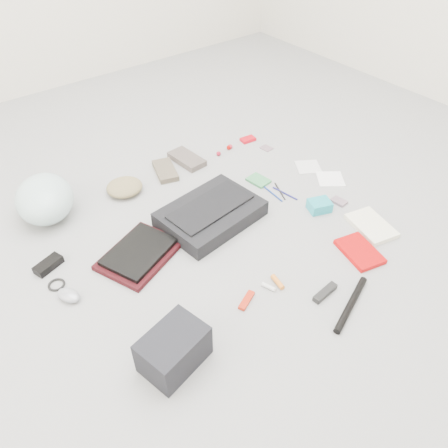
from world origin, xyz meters
TOP-DOWN VIEW (x-y plane):
  - ground_plane at (0.00, 0.00)m, footprint 4.00×4.00m
  - messenger_bag at (0.00, 0.11)m, footprint 0.49×0.38m
  - bag_flap at (0.00, 0.11)m, footprint 0.42×0.23m
  - laptop_sleeve at (-0.39, 0.10)m, footprint 0.40×0.36m
  - laptop at (-0.39, 0.10)m, footprint 0.35×0.30m
  - bike_helmet at (-0.59, 0.62)m, footprint 0.36×0.40m
  - beanie at (-0.21, 0.56)m, footprint 0.23×0.22m
  - mitten_left at (0.04, 0.58)m, footprint 0.16×0.22m
  - mitten_right at (0.20, 0.60)m, footprint 0.13×0.23m
  - power_brick at (-0.72, 0.28)m, footprint 0.13×0.09m
  - cable_coil at (-0.74, 0.17)m, footprint 0.08×0.08m
  - mouse at (-0.72, 0.07)m, footprint 0.10×0.12m
  - camera_bag at (-0.55, -0.42)m, footprint 0.25×0.20m
  - multitool at (-0.18, -0.37)m, footprint 0.10×0.06m
  - toiletry_tube_white at (-0.07, -0.38)m, footprint 0.04×0.06m
  - toiletry_tube_orange at (-0.02, -0.38)m, footprint 0.03×0.08m
  - u_lock at (0.09, -0.54)m, footprint 0.12×0.04m
  - bike_pump at (0.12, -0.64)m, footprint 0.29×0.13m
  - book_red at (0.38, -0.48)m, footprint 0.18×0.23m
  - book_white at (0.56, -0.40)m, footprint 0.20×0.25m
  - notepad at (0.39, 0.20)m, footprint 0.10×0.12m
  - pen_blue at (0.37, 0.07)m, footprint 0.02×0.15m
  - pen_black at (0.42, 0.06)m, footprint 0.06×0.14m
  - pen_navy at (0.43, 0.03)m, footprint 0.03×0.15m
  - accordion_wallet at (0.47, -0.16)m, footprint 0.13×0.11m
  - card_deck at (0.59, -0.18)m, footprint 0.06×0.08m
  - napkin_top at (0.69, 0.13)m, footprint 0.18×0.18m
  - napkin_bottom at (0.70, -0.02)m, footprint 0.19×0.19m
  - lollipop_a at (0.38, 0.53)m, footprint 0.03×0.03m
  - lollipop_b at (0.46, 0.55)m, footprint 0.03×0.03m
  - lollipop_c at (0.47, 0.55)m, footprint 0.04×0.04m
  - altoids_tin at (0.62, 0.56)m, footprint 0.09×0.06m
  - stamp_sheet at (0.65, 0.42)m, footprint 0.06×0.07m

SIDE VIEW (x-z plane):
  - ground_plane at x=0.00m, z-range 0.00..0.00m
  - stamp_sheet at x=0.65m, z-range 0.00..0.00m
  - napkin_top at x=0.69m, z-range 0.00..0.01m
  - napkin_bottom at x=0.70m, z-range 0.00..0.01m
  - pen_black at x=0.42m, z-range 0.00..0.01m
  - pen_blue at x=0.37m, z-range 0.00..0.01m
  - pen_navy at x=0.43m, z-range 0.00..0.01m
  - cable_coil at x=-0.74m, z-range 0.00..0.01m
  - notepad at x=0.39m, z-range 0.00..0.01m
  - card_deck at x=0.59m, z-range 0.00..0.01m
  - multitool at x=-0.18m, z-range 0.00..0.02m
  - toiletry_tube_white at x=-0.07m, z-range 0.00..0.02m
  - altoids_tin at x=0.62m, z-range 0.00..0.02m
  - book_red at x=0.38m, z-range 0.00..0.02m
  - toiletry_tube_orange at x=-0.02m, z-range 0.00..0.02m
  - laptop_sleeve at x=-0.39m, z-range 0.00..0.02m
  - book_white at x=0.56m, z-range 0.00..0.02m
  - u_lock at x=0.09m, z-range 0.00..0.02m
  - lollipop_a at x=0.38m, z-range 0.00..0.03m
  - lollipop_b at x=0.46m, z-range 0.00..0.03m
  - bike_pump at x=0.12m, z-range 0.00..0.03m
  - lollipop_c at x=0.47m, z-range 0.00..0.03m
  - mitten_left at x=0.04m, z-range 0.00..0.03m
  - mitten_right at x=0.20m, z-range 0.00..0.03m
  - power_brick at x=-0.72m, z-range 0.00..0.03m
  - mouse at x=-0.72m, z-range 0.00..0.04m
  - accordion_wallet at x=0.47m, z-range 0.00..0.05m
  - beanie at x=-0.21m, z-range 0.00..0.06m
  - laptop at x=-0.39m, z-range 0.02..0.04m
  - messenger_bag at x=0.00m, z-range 0.00..0.08m
  - camera_bag at x=-0.55m, z-range 0.00..0.15m
  - bag_flap at x=0.00m, z-range 0.08..0.09m
  - bike_helmet at x=-0.59m, z-range 0.00..0.20m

